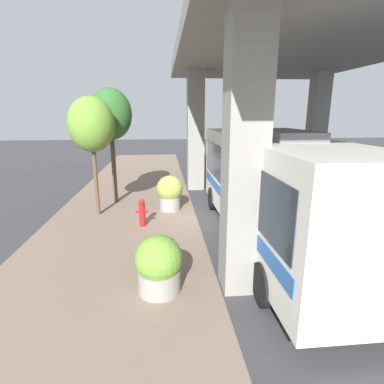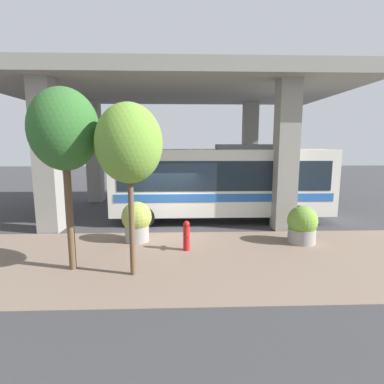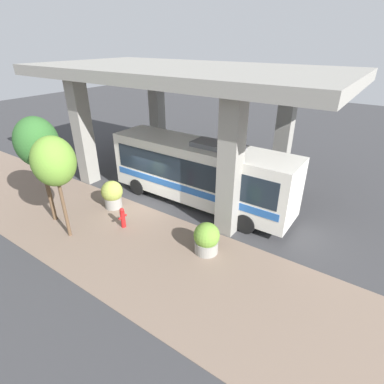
{
  "view_description": "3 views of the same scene",
  "coord_description": "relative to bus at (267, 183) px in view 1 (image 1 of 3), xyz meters",
  "views": [
    {
      "loc": [
        -1.33,
        -11.67,
        4.19
      ],
      "look_at": [
        -0.25,
        -0.6,
        1.28
      ],
      "focal_mm": 28.0,
      "sensor_mm": 36.0,
      "label": 1
    },
    {
      "loc": [
        -12.41,
        -0.59,
        3.76
      ],
      "look_at": [
        -0.06,
        -1.02,
        1.78
      ],
      "focal_mm": 28.0,
      "sensor_mm": 36.0,
      "label": 2
    },
    {
      "loc": [
        -10.54,
        -10.66,
        8.38
      ],
      "look_at": [
        0.97,
        -2.73,
        1.22
      ],
      "focal_mm": 28.0,
      "sensor_mm": 36.0,
      "label": 3
    }
  ],
  "objects": [
    {
      "name": "sidewalk_strip",
      "position": [
        -5.0,
        2.53,
        -2.02
      ],
      "size": [
        6.0,
        40.0,
        0.02
      ],
      "color": "#7A6656",
      "rests_on": "ground"
    },
    {
      "name": "ground_plane",
      "position": [
        -2.0,
        2.53,
        -2.03
      ],
      "size": [
        80.0,
        80.0,
        0.0
      ],
      "primitive_type": "plane",
      "color": "#38383A",
      "rests_on": "ground"
    },
    {
      "name": "street_tree_far",
      "position": [
        -5.68,
        5.25,
        2.1
      ],
      "size": [
        1.95,
        1.95,
        5.34
      ],
      "color": "brown",
      "rests_on": "ground"
    },
    {
      "name": "planter_middle",
      "position": [
        -3.08,
        3.69,
        -1.21
      ],
      "size": [
        1.17,
        1.17,
        1.57
      ],
      "color": "gray",
      "rests_on": "ground"
    },
    {
      "name": "overpass",
      "position": [
        2.0,
        2.53,
        4.12
      ],
      "size": [
        9.4,
        18.22,
        7.05
      ],
      "color": "gray",
      "rests_on": "ground"
    },
    {
      "name": "planter_front",
      "position": [
        -3.49,
        -2.65,
        -1.33
      ],
      "size": [
        1.13,
        1.13,
        1.45
      ],
      "color": "gray",
      "rests_on": "ground"
    },
    {
      "name": "fire_hydrant",
      "position": [
        -4.17,
        1.78,
        -1.48
      ],
      "size": [
        0.49,
        0.24,
        1.09
      ],
      "color": "#B21919",
      "rests_on": "ground"
    },
    {
      "name": "street_tree_near",
      "position": [
        -6.14,
        3.37,
        1.73
      ],
      "size": [
        1.82,
        1.82,
        4.88
      ],
      "color": "brown",
      "rests_on": "ground"
    },
    {
      "name": "bus",
      "position": [
        0.0,
        0.0,
        0.0
      ],
      "size": [
        2.58,
        10.47,
        3.76
      ],
      "color": "silver",
      "rests_on": "ground"
    }
  ]
}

